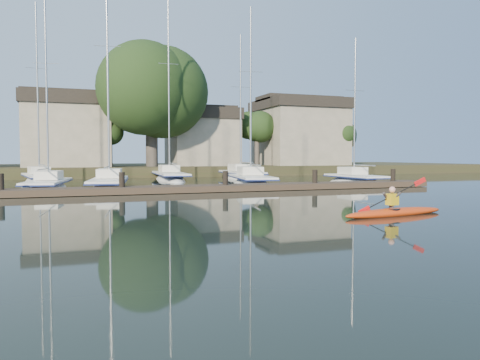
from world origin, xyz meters
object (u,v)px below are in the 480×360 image
object	(u,v)px
sailboat_1	(48,193)
sailboat_3	(251,188)
sailboat_4	(355,186)
sailboat_6	(170,182)
kayak	(395,211)
dock	(176,189)
sailboat_2	(109,192)
sailboat_5	(40,185)
sailboat_7	(241,181)

from	to	relation	value
sailboat_1	sailboat_3	distance (m)	13.54
sailboat_4	sailboat_6	bearing A→B (deg)	142.78
kayak	dock	distance (m)	13.81
sailboat_2	sailboat_3	bearing A→B (deg)	10.34
dock	sailboat_3	world-z (taller)	sailboat_3
kayak	sailboat_3	xyz separation A→B (m)	(1.43, 17.72, -0.38)
sailboat_5	sailboat_6	distance (m)	10.34
sailboat_1	sailboat_7	size ratio (longest dim) A/B	0.93
sailboat_3	sailboat_5	bearing A→B (deg)	158.65
sailboat_3	sailboat_4	distance (m)	8.20
sailboat_3	sailboat_6	xyz separation A→B (m)	(-4.19, 8.67, 0.01)
sailboat_6	kayak	bearing A→B (deg)	-80.76
kayak	dock	world-z (taller)	kayak
kayak	sailboat_3	bearing A→B (deg)	77.32
sailboat_1	sailboat_7	bearing A→B (deg)	37.14
sailboat_2	sailboat_3	size ratio (longest dim) A/B	1.11
kayak	sailboat_2	world-z (taller)	sailboat_2
sailboat_1	sailboat_2	world-z (taller)	sailboat_2
sailboat_5	sailboat_7	bearing A→B (deg)	-10.27
dock	sailboat_3	xyz separation A→B (m)	(6.53, 4.89, -0.41)
sailboat_3	dock	bearing A→B (deg)	-133.63
sailboat_7	sailboat_5	bearing A→B (deg)	-178.73
sailboat_1	sailboat_6	xyz separation A→B (m)	(9.35, 8.91, -0.02)
sailboat_3	sailboat_2	bearing A→B (deg)	-168.23
sailboat_4	sailboat_3	bearing A→B (deg)	174.44
kayak	sailboat_5	bearing A→B (deg)	108.30
sailboat_5	sailboat_6	bearing A→B (deg)	-10.09
sailboat_4	sailboat_7	bearing A→B (deg)	122.00
dock	sailboat_5	xyz separation A→B (m)	(-8.00, 13.59, -0.40)
sailboat_1	sailboat_2	xyz separation A→B (m)	(3.63, -0.14, -0.01)
sailboat_2	kayak	bearing A→B (deg)	-55.83
dock	sailboat_3	distance (m)	8.17
sailboat_3	sailboat_4	world-z (taller)	sailboat_3
dock	sailboat_4	size ratio (longest dim) A/B	2.76
dock	sailboat_6	xyz separation A→B (m)	(2.35, 13.55, -0.40)
kayak	sailboat_1	distance (m)	21.26
sailboat_2	sailboat_4	xyz separation A→B (m)	(18.06, -0.47, -0.01)
sailboat_1	sailboat_4	size ratio (longest dim) A/B	1.09
sailboat_2	sailboat_5	world-z (taller)	sailboat_2
sailboat_6	sailboat_2	bearing A→B (deg)	-119.01
sailboat_5	sailboat_6	xyz separation A→B (m)	(10.34, -0.04, -0.01)
sailboat_1	sailboat_7	world-z (taller)	sailboat_7
dock	sailboat_4	xyz separation A→B (m)	(14.69, 4.03, -0.40)
sailboat_1	sailboat_5	bearing A→B (deg)	104.40
sailboat_3	sailboat_5	size ratio (longest dim) A/B	0.91
sailboat_6	dock	bearing A→B (deg)	-96.54
dock	sailboat_5	size ratio (longest dim) A/B	2.21
kayak	sailboat_2	distance (m)	19.31
kayak	sailboat_6	size ratio (longest dim) A/B	0.26
sailboat_1	sailboat_4	bearing A→B (deg)	6.45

